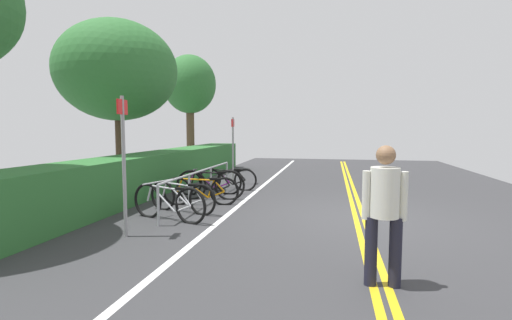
% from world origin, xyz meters
% --- Properties ---
extents(ground_plane, '(28.80, 10.29, 0.05)m').
position_xyz_m(ground_plane, '(0.00, 0.00, -0.03)').
color(ground_plane, '#353538').
extents(centre_line_yellow_inner, '(25.92, 0.10, 0.00)m').
position_xyz_m(centre_line_yellow_inner, '(0.00, -0.08, 0.00)').
color(centre_line_yellow_inner, gold).
rests_on(centre_line_yellow_inner, ground_plane).
extents(centre_line_yellow_outer, '(25.92, 0.10, 0.00)m').
position_xyz_m(centre_line_yellow_outer, '(0.00, 0.08, 0.00)').
color(centre_line_yellow_outer, gold).
rests_on(centre_line_yellow_outer, ground_plane).
extents(bike_lane_stripe_white, '(25.92, 0.12, 0.00)m').
position_xyz_m(bike_lane_stripe_white, '(0.00, 2.67, 0.00)').
color(bike_lane_stripe_white, white).
rests_on(bike_lane_stripe_white, ground_plane).
extents(bike_rack, '(4.57, 0.05, 0.79)m').
position_xyz_m(bike_rack, '(0.85, 3.67, 0.59)').
color(bike_rack, '#9EA0A5').
rests_on(bike_rack, ground_plane).
extents(bicycle_0, '(0.64, 1.75, 0.74)m').
position_xyz_m(bicycle_0, '(-0.97, 3.67, 0.35)').
color(bicycle_0, black).
rests_on(bicycle_0, ground_plane).
extents(bicycle_1, '(0.61, 1.69, 0.70)m').
position_xyz_m(bicycle_1, '(-0.26, 3.69, 0.33)').
color(bicycle_1, black).
rests_on(bicycle_1, ground_plane).
extents(bicycle_2, '(0.52, 1.76, 0.71)m').
position_xyz_m(bicycle_2, '(0.55, 3.55, 0.33)').
color(bicycle_2, black).
rests_on(bicycle_2, ground_plane).
extents(bicycle_3, '(0.46, 1.74, 0.79)m').
position_xyz_m(bicycle_3, '(1.24, 3.55, 0.37)').
color(bicycle_3, black).
rests_on(bicycle_3, ground_plane).
extents(bicycle_4, '(0.61, 1.70, 0.71)m').
position_xyz_m(bicycle_4, '(1.90, 3.80, 0.33)').
color(bicycle_4, black).
rests_on(bicycle_4, ground_plane).
extents(bicycle_5, '(0.46, 1.71, 0.69)m').
position_xyz_m(bicycle_5, '(2.68, 3.52, 0.32)').
color(bicycle_5, black).
rests_on(bicycle_5, ground_plane).
extents(pedestrian, '(0.32, 0.49, 1.60)m').
position_xyz_m(pedestrian, '(-3.30, -0.02, 0.91)').
color(pedestrian, '#1E1E2D').
rests_on(pedestrian, ground_plane).
extents(sign_post_near, '(0.36, 0.08, 2.31)m').
position_xyz_m(sign_post_near, '(-2.14, 3.89, 1.39)').
color(sign_post_near, gray).
rests_on(sign_post_near, ground_plane).
extents(sign_post_far, '(0.36, 0.06, 2.14)m').
position_xyz_m(sign_post_far, '(3.87, 3.68, 1.30)').
color(sign_post_far, gray).
rests_on(sign_post_far, ground_plane).
extents(hedge_backdrop, '(13.52, 1.17, 1.09)m').
position_xyz_m(hedge_backdrop, '(2.35, 5.57, 0.55)').
color(hedge_backdrop, '#2D6B30').
rests_on(hedge_backdrop, ground_plane).
extents(tree_mid, '(3.31, 3.31, 4.77)m').
position_xyz_m(tree_mid, '(1.89, 6.47, 3.38)').
color(tree_mid, '#473323').
rests_on(tree_mid, ground_plane).
extents(tree_far_right, '(2.23, 2.23, 4.91)m').
position_xyz_m(tree_far_right, '(7.56, 6.58, 3.62)').
color(tree_far_right, brown).
rests_on(tree_far_right, ground_plane).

